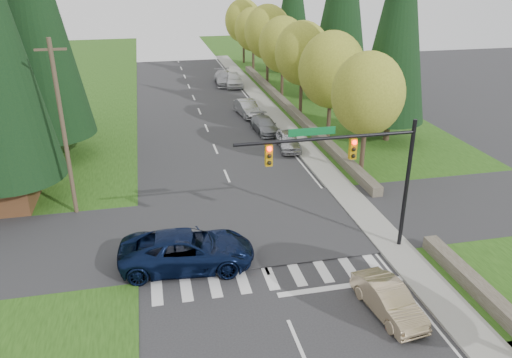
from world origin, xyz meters
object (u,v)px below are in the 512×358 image
object	(u,v)px
parked_car_a	(288,141)
parked_car_b	(265,125)
parked_car_d	(233,79)
parked_car_e	(224,78)
suv_navy	(187,250)
parked_car_c	(247,108)
sedan_champagne	(389,300)

from	to	relation	value
parked_car_a	parked_car_b	bearing A→B (deg)	106.14
parked_car_d	parked_car_e	size ratio (longest dim) A/B	0.90
suv_navy	parked_car_a	size ratio (longest dim) A/B	1.60
parked_car_b	parked_car_c	distance (m)	5.31
sedan_champagne	parked_car_a	distance (m)	20.19
parked_car_c	parked_car_e	world-z (taller)	parked_car_e
parked_car_a	parked_car_c	world-z (taller)	parked_car_c
sedan_champagne	parked_car_c	distance (m)	29.90
suv_navy	parked_car_a	distance (m)	17.46
suv_navy	parked_car_e	distance (m)	38.81
parked_car_a	parked_car_e	xyz separation A→B (m)	(-1.35, 23.19, 0.08)
suv_navy	parked_car_e	size ratio (longest dim) A/B	1.21
parked_car_b	sedan_champagne	bearing A→B (deg)	-95.08
parked_car_d	parked_car_e	bearing A→B (deg)	131.40
parked_car_d	parked_car_e	world-z (taller)	parked_car_d
suv_navy	parked_car_a	world-z (taller)	suv_navy
parked_car_e	parked_car_b	bearing A→B (deg)	-85.91
sedan_champagne	suv_navy	distance (m)	9.47
sedan_champagne	suv_navy	bearing A→B (deg)	138.42
parked_car_c	suv_navy	bearing A→B (deg)	-115.03
sedan_champagne	parked_car_e	distance (m)	43.33
parked_car_d	suv_navy	bearing A→B (deg)	-100.45
sedan_champagne	parked_car_e	xyz separation A→B (m)	(0.06, 43.33, 0.11)
parked_car_c	parked_car_e	xyz separation A→B (m)	(-0.06, 13.43, 0.03)
parked_car_c	parked_car_d	size ratio (longest dim) A/B	0.94
parked_car_a	parked_car_b	size ratio (longest dim) A/B	0.92
sedan_champagne	parked_car_a	xyz separation A→B (m)	(1.41, 20.14, 0.02)
parked_car_a	parked_car_d	xyz separation A→B (m)	(-0.44, 22.04, 0.13)
sedan_champagne	parked_car_d	xyz separation A→B (m)	(0.98, 42.18, 0.15)
sedan_champagne	parked_car_b	xyz separation A→B (m)	(0.60, 24.61, -0.02)
suv_navy	parked_car_b	size ratio (longest dim) A/B	1.46
parked_car_a	parked_car_e	distance (m)	23.23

